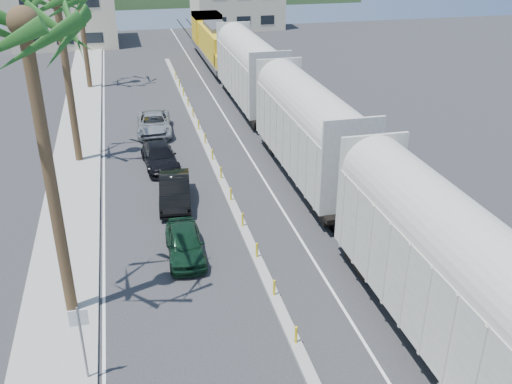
% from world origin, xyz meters
% --- Properties ---
extents(sidewalk, '(3.00, 90.00, 0.15)m').
position_xyz_m(sidewalk, '(-8.50, 25.00, 0.07)').
color(sidewalk, gray).
rests_on(sidewalk, ground).
extents(rails, '(1.56, 100.00, 0.06)m').
position_xyz_m(rails, '(5.00, 28.00, 0.03)').
color(rails, black).
rests_on(rails, ground).
extents(median, '(0.45, 60.00, 0.85)m').
position_xyz_m(median, '(0.00, 19.96, 0.09)').
color(median, gray).
rests_on(median, ground).
extents(lane_markings, '(9.42, 90.00, 0.01)m').
position_xyz_m(lane_markings, '(-2.15, 25.00, 0.00)').
color(lane_markings, silver).
rests_on(lane_markings, ground).
extents(freight_train, '(3.00, 60.94, 5.85)m').
position_xyz_m(freight_train, '(5.00, 21.70, 2.91)').
color(freight_train, '#AAA89C').
rests_on(freight_train, ground).
extents(street_sign, '(0.60, 0.08, 3.00)m').
position_xyz_m(street_sign, '(-7.30, 2.00, 1.97)').
color(street_sign, slate).
rests_on(street_sign, ground).
extents(car_lead, '(1.84, 4.20, 1.40)m').
position_xyz_m(car_lead, '(-3.13, 9.03, 0.70)').
color(car_lead, black).
rests_on(car_lead, ground).
extents(car_second, '(2.58, 4.98, 1.53)m').
position_xyz_m(car_second, '(-2.97, 14.58, 0.77)').
color(car_second, black).
rests_on(car_second, ground).
extents(car_third, '(2.69, 5.10, 1.39)m').
position_xyz_m(car_third, '(-3.33, 19.96, 0.70)').
color(car_third, black).
rests_on(car_third, ground).
extents(car_rear, '(2.97, 5.45, 1.44)m').
position_xyz_m(car_rear, '(-3.19, 26.29, 0.72)').
color(car_rear, '#A7AAAC').
rests_on(car_rear, ground).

